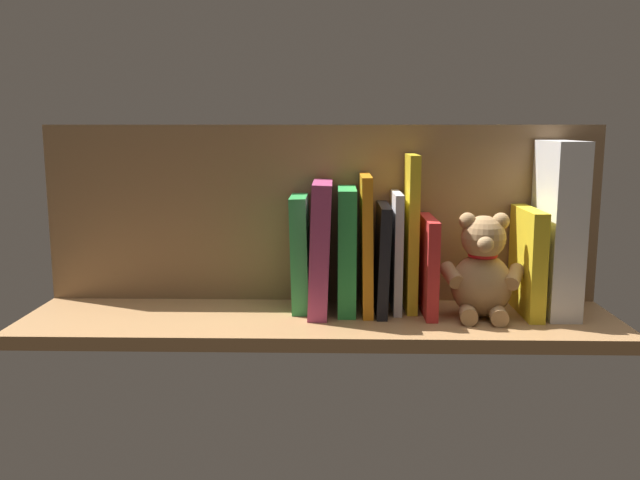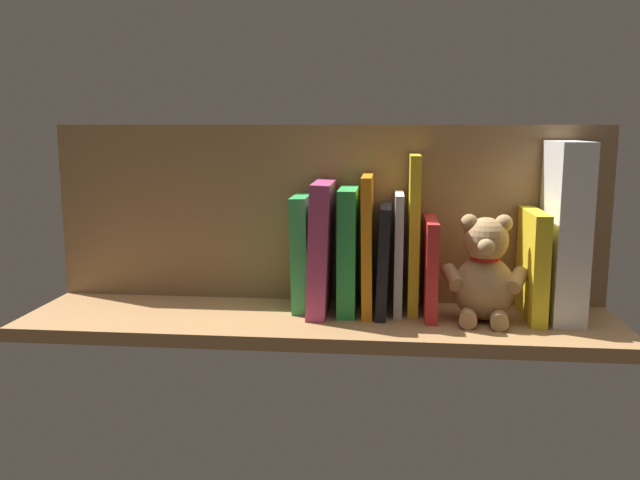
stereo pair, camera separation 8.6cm
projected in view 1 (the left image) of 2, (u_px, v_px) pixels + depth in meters
ground_plane at (320, 321)px, 111.17cm from camera, size 97.83×25.43×2.20cm
shelf_back_panel at (321, 214)px, 118.63cm from camera, size 97.83×1.50×31.29cm
dictionary_thick_white at (558, 228)px, 109.97cm from camera, size 5.15×13.69×28.72cm
book_0 at (527, 261)px, 110.84cm from camera, size 2.65×14.25×17.67cm
teddy_bear at (482, 271)px, 108.90cm from camera, size 13.95×11.75×17.28cm
book_1 at (428, 265)px, 111.54cm from camera, size 1.95×13.87×16.11cm
book_2 at (411, 233)px, 112.74cm from camera, size 1.73×9.79×26.40cm
book_3 at (396, 252)px, 112.88cm from camera, size 1.38×10.71×20.09cm
book_4 at (382, 258)px, 111.92cm from camera, size 2.29×13.10×18.23cm
book_5 at (366, 244)px, 111.82cm from camera, size 2.11×12.59×23.08cm
book_6 at (347, 250)px, 112.27cm from camera, size 3.01×12.20×20.91cm
book_7 at (323, 248)px, 111.40cm from camera, size 3.93×13.97×22.07cm
book_8 at (300, 253)px, 113.42cm from camera, size 3.26×10.48×19.52cm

